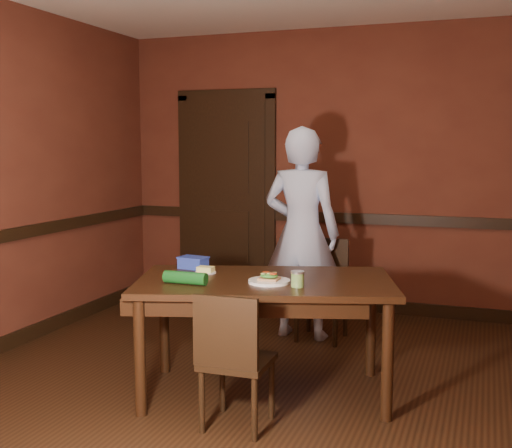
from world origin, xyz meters
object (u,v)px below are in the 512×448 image
Objects in this scene: person at (302,233)px; sauce_jar at (298,279)px; chair_far at (322,290)px; cheese_saucer at (206,271)px; food_tub at (193,263)px; sandwich_plate at (269,280)px; chair_near at (237,358)px; dining_table at (265,337)px.

person reaches higher than sauce_jar.
sauce_jar is at bearing -79.27° from chair_far.
cheese_saucer is at bearing -109.09° from chair_far.
food_tub is (-0.45, -1.12, -0.08)m from person.
chair_near is at bearing -96.80° from sandwich_plate.
sandwich_plate is 0.21m from sauce_jar.
chair_far is 1.78m from chair_near.
chair_near is 0.98m from food_tub.
person is 1.40m from sandwich_plate.
cheese_saucer is 0.68× the size of food_tub.
cheese_saucer is at bearing -31.59° from food_tub.
dining_table is at bearing -6.47° from cheese_saucer.
sauce_jar is 0.68× the size of cheese_saucer.
cheese_saucer is (-0.44, 0.55, 0.37)m from chair_near.
chair_far is 0.47× the size of person.
dining_table is 7.73× the size of food_tub.
sauce_jar is at bearing -12.71° from food_tub.
chair_near is at bearing -51.18° from cheese_saucer.
person reaches higher than chair_far.
food_tub reaches higher than cheese_saucer.
sauce_jar is 0.90m from food_tub.
food_tub is at bearing 140.59° from cheese_saucer.
sauce_jar reaches higher than chair_near.
person is 8.41× the size of food_tub.
chair_near reaches higher than dining_table.
chair_near is at bearing 96.41° from person.
dining_table is at bearing -90.07° from chair_near.
cheese_saucer reaches higher than chair_near.
food_tub reaches higher than chair_far.
sandwich_plate is (0.19, -1.38, -0.10)m from person.
dining_table is 1.95× the size of chair_far.
cheese_saucer is at bearing 78.24° from person.
dining_table is at bearing -89.82° from chair_far.
sauce_jar is at bearing 106.98° from person.
chair_far is 1.33m from food_tub.
person is (-0.18, 0.02, 0.46)m from chair_far.
food_tub is at bearing -49.89° from chair_near.
chair_far is 3.96× the size of food_tub.
dining_table is 0.52m from sauce_jar.
cheese_saucer is (-0.49, -1.22, 0.36)m from chair_far.
sauce_jar reaches higher than sandwich_plate.
person is at bearing 75.77° from food_tub.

